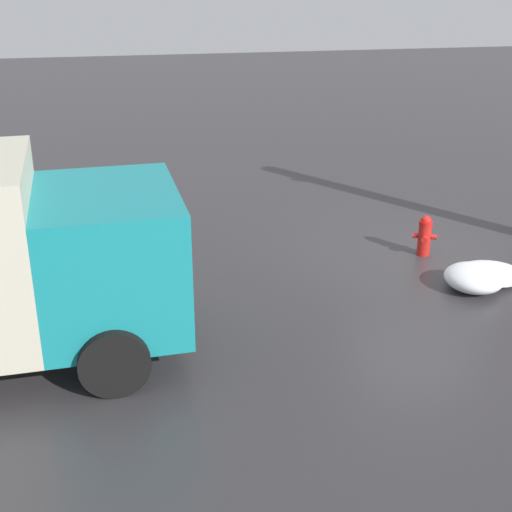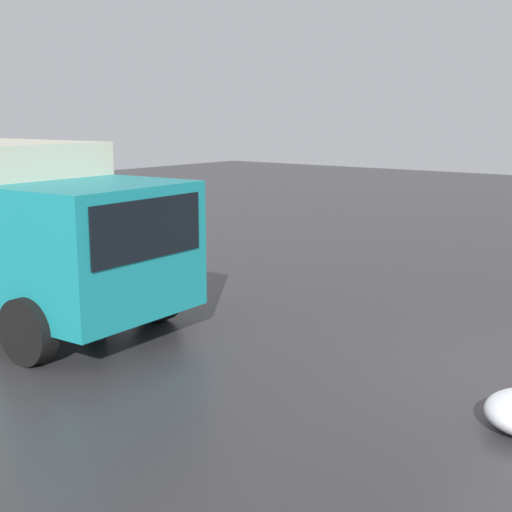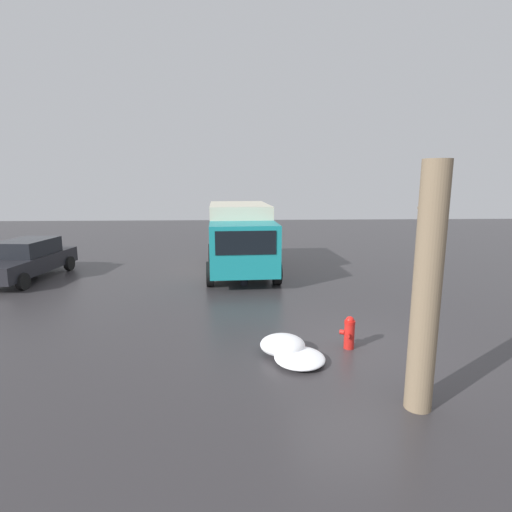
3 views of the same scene
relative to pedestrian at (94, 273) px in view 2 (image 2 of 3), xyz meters
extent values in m
cube|color=teal|center=(-0.17, 0.00, 0.37)|extent=(1.98, 2.52, 1.83)
cube|color=black|center=(-1.10, -0.05, 0.74)|extent=(0.13, 2.04, 0.80)
cylinder|color=black|center=(-0.01, -1.20, -0.54)|extent=(0.91, 0.33, 0.90)
cylinder|color=black|center=(-0.13, 1.22, -0.54)|extent=(0.91, 0.33, 0.90)
cylinder|color=#23232D|center=(0.00, 0.00, -0.56)|extent=(0.27, 0.27, 0.86)
cylinder|color=maroon|center=(0.00, 0.00, 0.23)|extent=(0.40, 0.40, 0.72)
sphere|color=tan|center=(0.00, 0.00, 0.71)|extent=(0.23, 0.23, 0.23)
camera|label=1|loc=(-0.41, 9.03, 4.09)|focal=50.00mm
camera|label=2|loc=(-7.92, 6.41, 2.23)|focal=50.00mm
camera|label=3|loc=(-14.21, 0.23, 2.79)|focal=28.00mm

